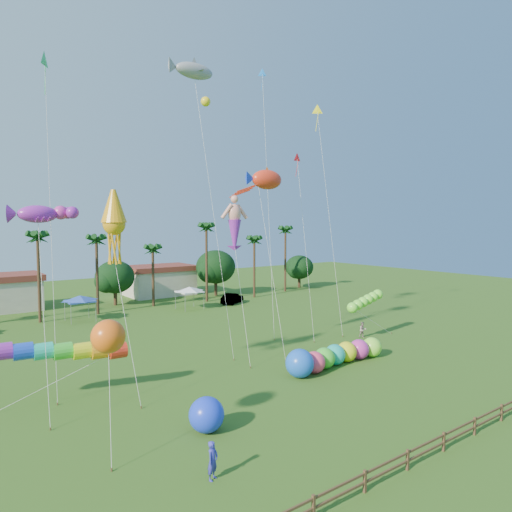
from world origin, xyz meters
TOP-DOWN VIEW (x-y plane):
  - ground at (0.00, 0.00)m, footprint 160.00×160.00m
  - tree_line at (3.57, 44.00)m, footprint 69.46×8.91m
  - buildings_row at (-3.09, 50.00)m, footprint 35.00×7.00m
  - tent_row at (-6.00, 36.33)m, footprint 31.00×4.00m
  - fence at (0.00, -6.00)m, footprint 36.12×0.12m
  - car_b at (15.07, 36.29)m, footprint 4.75×3.78m
  - spectator_a at (-10.71, -1.28)m, footprint 0.77×0.68m
  - spectator_b at (14.79, 11.86)m, footprint 0.93×0.82m
  - caterpillar_inflatable at (5.37, 6.95)m, footprint 10.60×2.61m
  - blue_ball at (-8.57, 2.96)m, footprint 1.96×1.96m
  - rainbow_tube at (-12.37, 11.74)m, footprint 9.35×2.85m
  - green_worm at (12.49, 11.25)m, footprint 8.74×3.24m
  - orange_ball_kite at (-13.71, 3.49)m, footprint 2.09×2.49m
  - merman_kite at (1.16, 14.72)m, footprint 2.47×5.15m
  - fish_kite at (5.12, 15.24)m, footprint 4.91×5.94m
  - shark_kite at (0.03, 19.60)m, footprint 5.34×8.01m
  - squid_kite at (-10.46, 11.71)m, footprint 2.18×4.68m
  - lobster_kite at (-14.96, 12.45)m, footprint 4.56×5.98m
  - delta_kite_red at (9.83, 16.34)m, footprint 1.10×3.29m
  - delta_kite_yellow at (13.86, 17.71)m, footprint 1.22×5.09m
  - delta_kite_green at (-13.73, 15.03)m, footprint 1.10×3.90m
  - delta_kite_blue at (8.09, 19.83)m, footprint 1.75×4.04m

SIDE VIEW (x-z plane):
  - ground at x=0.00m, z-range 0.00..0.00m
  - fence at x=0.00m, z-range 0.11..1.11m
  - car_b at x=15.07m, z-range 0.00..1.51m
  - spectator_b at x=14.79m, z-range 0.00..1.59m
  - spectator_a at x=-10.71m, z-range 0.00..1.76m
  - caterpillar_inflatable at x=5.37m, z-range -0.17..1.98m
  - blue_ball at x=-8.57m, z-range 0.00..1.96m
  - buildings_row at x=-3.09m, z-range 0.00..4.00m
  - tent_row at x=-6.00m, z-range 2.45..3.05m
  - rainbow_tube at x=-12.37m, z-range 1.18..4.62m
  - green_worm at x=12.49m, z-range 1.39..5.42m
  - tree_line at x=3.57m, z-range -1.22..9.78m
  - orange_ball_kite at x=-13.71m, z-range 2.59..9.43m
  - merman_kite at x=1.16m, z-range 4.46..17.99m
  - squid_kite at x=-10.46m, z-range 4.54..18.39m
  - lobster_kite at x=-14.96m, z-range 5.65..18.51m
  - fish_kite at x=5.12m, z-range 7.27..23.84m
  - delta_kite_red at x=9.83m, z-range 8.35..26.95m
  - delta_kite_green at x=-13.73m, z-range 10.49..33.47m
  - delta_kite_yellow at x=13.86m, z-range 11.08..35.34m
  - shark_kite at x=0.03m, z-range 12.29..38.69m
  - delta_kite_blue at x=8.09m, z-range 12.23..39.68m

